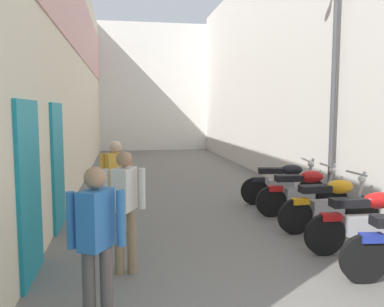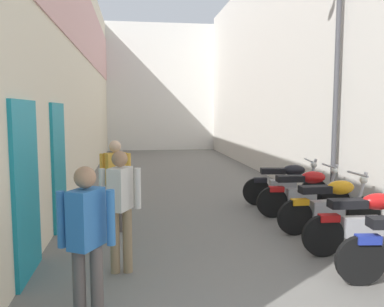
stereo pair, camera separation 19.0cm
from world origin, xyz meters
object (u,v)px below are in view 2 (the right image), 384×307
object	(u,v)px
motorcycle_sixth	(286,183)
pedestrian_further_down	(116,179)
motorcycle_third	(366,221)
pedestrian_by_doorway	(87,237)
motorcycle_fifth	(304,192)
motorcycle_fourth	(331,204)
pedestrian_mid_alley	(120,202)
street_lamp	(333,68)

from	to	relation	value
motorcycle_sixth	pedestrian_further_down	xyz separation A→B (m)	(-3.58, -1.42, 0.42)
motorcycle_third	pedestrian_by_doorway	distance (m)	4.03
motorcycle_fifth	motorcycle_sixth	bearing A→B (deg)	90.01
motorcycle_fourth	pedestrian_further_down	xyz separation A→B (m)	(-3.59, 0.61, 0.42)
motorcycle_fifth	pedestrian_mid_alley	distance (m)	4.14
pedestrian_further_down	street_lamp	xyz separation A→B (m)	(4.29, 0.86, 2.00)
motorcycle_fifth	pedestrian_by_doorway	size ratio (longest dim) A/B	1.18
pedestrian_mid_alley	pedestrian_further_down	size ratio (longest dim) A/B	1.00
pedestrian_mid_alley	street_lamp	bearing A→B (deg)	32.61
pedestrian_by_doorway	pedestrian_mid_alley	size ratio (longest dim) A/B	1.00
pedestrian_mid_alley	pedestrian_further_down	bearing A→B (deg)	94.37
pedestrian_further_down	street_lamp	distance (m)	4.81
motorcycle_fourth	pedestrian_mid_alley	world-z (taller)	pedestrian_mid_alley
motorcycle_fifth	motorcycle_third	bearing A→B (deg)	-90.00
pedestrian_by_doorway	motorcycle_fourth	bearing A→B (deg)	34.67
motorcycle_fourth	street_lamp	xyz separation A→B (m)	(0.71, 1.47, 2.42)
motorcycle_fifth	street_lamp	world-z (taller)	street_lamp
motorcycle_fourth	motorcycle_sixth	distance (m)	2.03
street_lamp	motorcycle_third	bearing A→B (deg)	-105.62
pedestrian_by_doorway	pedestrian_further_down	world-z (taller)	same
pedestrian_by_doorway	street_lamp	world-z (taller)	street_lamp
motorcycle_third	motorcycle_fourth	world-z (taller)	same
motorcycle_sixth	pedestrian_mid_alley	distance (m)	4.73
pedestrian_further_down	street_lamp	bearing A→B (deg)	11.30
motorcycle_third	motorcycle_fifth	xyz separation A→B (m)	(-0.00, 2.12, 0.00)
motorcycle_fifth	motorcycle_sixth	size ratio (longest dim) A/B	1.01
pedestrian_mid_alley	street_lamp	world-z (taller)	street_lamp
pedestrian_by_doorway	street_lamp	size ratio (longest dim) A/B	0.31
motorcycle_fifth	pedestrian_further_down	distance (m)	3.64
pedestrian_by_doorway	motorcycle_third	bearing A→B (deg)	22.16
pedestrian_mid_alley	pedestrian_further_down	xyz separation A→B (m)	(-0.14, 1.80, 0.00)
motorcycle_fourth	motorcycle_fifth	xyz separation A→B (m)	(-0.00, 1.06, 0.00)
motorcycle_sixth	motorcycle_fourth	bearing A→B (deg)	-90.00
motorcycle_sixth	pedestrian_mid_alley	xyz separation A→B (m)	(-3.45, -3.22, 0.42)
motorcycle_sixth	pedestrian_further_down	size ratio (longest dim) A/B	1.17
motorcycle_sixth	pedestrian_by_doorway	bearing A→B (deg)	-128.92
motorcycle_sixth	pedestrian_by_doorway	size ratio (longest dim) A/B	1.17
pedestrian_mid_alley	motorcycle_third	bearing A→B (deg)	2.23
pedestrian_mid_alley	pedestrian_by_doorway	bearing A→B (deg)	-100.76
motorcycle_sixth	motorcycle_fifth	bearing A→B (deg)	-89.99
motorcycle_fourth	motorcycle_fifth	distance (m)	1.06
motorcycle_fifth	pedestrian_by_doorway	bearing A→B (deg)	-135.63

